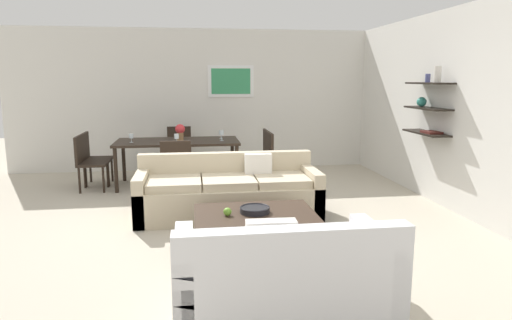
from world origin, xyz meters
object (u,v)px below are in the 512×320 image
at_px(coffee_table, 255,231).
at_px(wine_glass_right_near, 222,133).
at_px(wine_glass_left_near, 131,136).
at_px(decorative_bowl, 255,209).
at_px(dining_chair_left_far, 93,155).
at_px(wine_glass_head, 178,130).
at_px(wine_glass_right_far, 221,133).
at_px(dining_table, 178,144).
at_px(centerpiece_vase, 180,131).
at_px(dining_chair_right_near, 263,155).
at_px(dining_chair_right_far, 260,151).
at_px(sofa_beige, 229,193).
at_px(apple_on_coffee_table, 227,212).
at_px(dining_chair_foot, 176,165).
at_px(dining_chair_head, 179,147).
at_px(loveseat_white, 284,275).
at_px(wine_glass_foot, 177,137).
at_px(dining_chair_left_near, 87,159).

height_order(coffee_table, wine_glass_right_near, wine_glass_right_near).
bearing_deg(wine_glass_left_near, decorative_bowl, -61.11).
bearing_deg(wine_glass_right_near, decorative_bowl, -87.14).
height_order(dining_chair_left_far, wine_glass_left_near, wine_glass_left_near).
bearing_deg(wine_glass_head, wine_glass_right_near, -36.55).
xyz_separation_m(dining_chair_left_far, wine_glass_right_far, (2.15, -0.10, 0.35)).
xyz_separation_m(dining_table, centerpiece_vase, (0.05, -0.03, 0.22)).
bearing_deg(dining_chair_right_near, wine_glass_right_near, 171.88).
bearing_deg(dining_chair_right_far, sofa_beige, -109.19).
distance_m(apple_on_coffee_table, dining_chair_right_far, 3.42).
bearing_deg(dining_chair_right_near, coffee_table, -100.75).
bearing_deg(sofa_beige, centerpiece_vase, 109.55).
height_order(dining_chair_foot, wine_glass_right_near, wine_glass_right_near).
height_order(apple_on_coffee_table, wine_glass_head, wine_glass_head).
bearing_deg(dining_chair_head, loveseat_white, -80.23).
bearing_deg(apple_on_coffee_table, wine_glass_left_near, 113.77).
bearing_deg(dining_chair_head, dining_chair_left_far, -154.59).
xyz_separation_m(decorative_bowl, wine_glass_right_near, (-0.15, 2.91, 0.46)).
distance_m(wine_glass_foot, wine_glass_right_near, 0.79).
height_order(sofa_beige, dining_chair_head, dining_chair_head).
xyz_separation_m(coffee_table, dining_chair_right_near, (0.54, 2.84, 0.31)).
bearing_deg(dining_chair_foot, dining_chair_head, 90.00).
height_order(loveseat_white, dining_chair_left_near, dining_chair_left_near).
relative_size(dining_table, wine_glass_right_far, 13.72).
distance_m(dining_chair_right_near, centerpiece_vase, 1.44).
bearing_deg(loveseat_white, sofa_beige, 94.81).
bearing_deg(coffee_table, wine_glass_right_near, 92.84).
relative_size(decorative_bowl, dining_chair_left_near, 0.36).
distance_m(apple_on_coffee_table, dining_table, 3.17).
distance_m(loveseat_white, wine_glass_right_far, 4.54).
distance_m(decorative_bowl, centerpiece_vase, 3.15).
distance_m(apple_on_coffee_table, wine_glass_right_near, 3.02).
relative_size(sofa_beige, dining_chair_head, 2.65).
relative_size(wine_glass_head, wine_glass_right_near, 1.07).
distance_m(loveseat_white, dining_table, 4.50).
bearing_deg(dining_chair_head, wine_glass_right_far, -46.50).
bearing_deg(centerpiece_vase, apple_on_coffee_table, -80.12).
bearing_deg(wine_glass_foot, loveseat_white, -77.09).
xyz_separation_m(wine_glass_head, wine_glass_left_near, (-0.73, -0.54, -0.03)).
bearing_deg(wine_glass_foot, dining_chair_left_far, 155.69).
height_order(coffee_table, dining_chair_foot, dining_chair_foot).
height_order(decorative_bowl, dining_table, dining_table).
distance_m(wine_glass_right_far, wine_glass_head, 0.79).
xyz_separation_m(loveseat_white, centerpiece_vase, (-0.86, 4.36, 0.62)).
height_order(loveseat_white, decorative_bowl, loveseat_white).
height_order(dining_chair_left_far, dining_chair_right_near, same).
relative_size(wine_glass_right_far, wine_glass_left_near, 1.04).
relative_size(coffee_table, dining_table, 0.63).
relative_size(dining_chair_left_far, wine_glass_right_near, 5.05).
distance_m(decorative_bowl, apple_on_coffee_table, 0.30).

